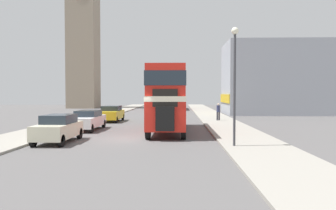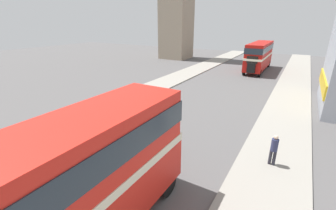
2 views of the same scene
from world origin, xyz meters
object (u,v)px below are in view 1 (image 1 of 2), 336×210
(double_decker_bus, at_px, (168,95))
(car_parked_mid, at_px, (88,120))
(car_parked_near, at_px, (58,128))
(street_lamp, at_px, (235,68))
(pedestrian_walking, at_px, (218,111))
(church_tower, at_px, (83,10))
(bus_distant, at_px, (171,95))
(car_parked_far, at_px, (111,113))

(double_decker_bus, xyz_separation_m, car_parked_mid, (-5.99, 0.63, -1.88))
(car_parked_near, bearing_deg, street_lamp, -9.63)
(double_decker_bus, height_order, car_parked_mid, double_decker_bus)
(pedestrian_walking, height_order, church_tower, church_tower)
(bus_distant, height_order, street_lamp, street_lamp)
(bus_distant, xyz_separation_m, car_parked_far, (-5.22, -25.21, -1.67))
(car_parked_mid, bearing_deg, car_parked_near, -89.30)
(car_parked_far, distance_m, pedestrian_walking, 10.42)
(bus_distant, xyz_separation_m, car_parked_mid, (-5.41, -32.76, -1.70))
(car_parked_near, xyz_separation_m, church_tower, (-11.38, 43.72, 17.72))
(church_tower, bearing_deg, car_parked_near, -75.41)
(car_parked_far, relative_size, street_lamp, 0.77)
(car_parked_far, distance_m, street_lamp, 18.23)
(pedestrian_walking, bearing_deg, church_tower, 126.46)
(car_parked_near, relative_size, church_tower, 0.11)
(car_parked_mid, bearing_deg, church_tower, 106.76)
(bus_distant, bearing_deg, street_lamp, -84.20)
(car_parked_mid, bearing_deg, street_lamp, -39.29)
(car_parked_near, xyz_separation_m, pedestrian_walking, (10.54, 14.06, 0.27))
(bus_distant, relative_size, street_lamp, 1.74)
(car_parked_far, bearing_deg, bus_distant, 78.31)
(street_lamp, distance_m, church_tower, 51.96)
(car_parked_near, relative_size, car_parked_far, 0.88)
(street_lamp, relative_size, church_tower, 0.16)
(double_decker_bus, distance_m, bus_distant, 33.39)
(double_decker_bus, bearing_deg, church_tower, 114.38)
(church_tower, bearing_deg, street_lamp, -65.32)
(double_decker_bus, relative_size, bus_distant, 1.01)
(double_decker_bus, xyz_separation_m, street_lamp, (3.54, -7.17, 1.31))
(car_parked_near, bearing_deg, pedestrian_walking, 53.14)
(car_parked_near, xyz_separation_m, street_lamp, (9.46, -1.61, 3.17))
(car_parked_mid, bearing_deg, car_parked_far, 88.50)
(car_parked_mid, distance_m, car_parked_far, 7.55)
(pedestrian_walking, relative_size, church_tower, 0.05)
(car_parked_mid, bearing_deg, pedestrian_walking, 36.54)
(car_parked_far, distance_m, church_tower, 36.68)
(car_parked_mid, bearing_deg, bus_distant, 80.61)
(street_lamp, xyz_separation_m, church_tower, (-20.83, 45.33, 14.56))
(bus_distant, xyz_separation_m, street_lamp, (4.12, -40.55, 1.49))
(pedestrian_walking, bearing_deg, car_parked_mid, -143.46)
(car_parked_mid, xyz_separation_m, street_lamp, (9.53, -7.80, 3.19))
(double_decker_bus, height_order, pedestrian_walking, double_decker_bus)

